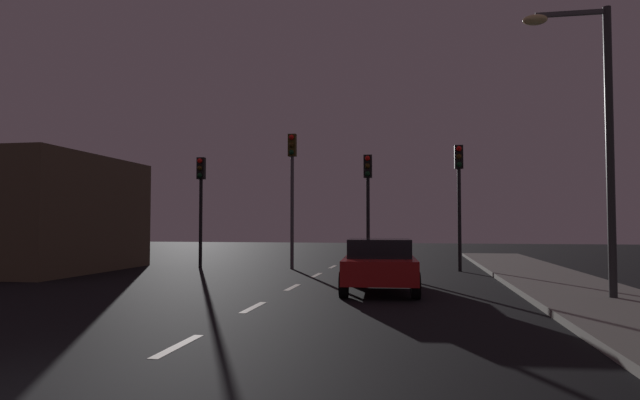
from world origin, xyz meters
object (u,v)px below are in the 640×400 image
(car_stopped_ahead, at_px, (379,264))
(street_lamp_right, at_px, (595,122))
(traffic_signal_center_left, at_px, (292,175))
(traffic_signal_far_right, at_px, (459,183))
(traffic_signal_far_left, at_px, (201,190))
(traffic_signal_center_right, at_px, (368,189))

(car_stopped_ahead, height_order, street_lamp_right, street_lamp_right)
(traffic_signal_center_left, bearing_deg, traffic_signal_far_right, -0.01)
(traffic_signal_far_left, distance_m, car_stopped_ahead, 10.48)
(traffic_signal_far_right, bearing_deg, traffic_signal_far_left, -180.00)
(traffic_signal_center_right, bearing_deg, car_stopped_ahead, -82.43)
(traffic_signal_far_left, distance_m, traffic_signal_far_right, 10.37)
(traffic_signal_center_left, height_order, traffic_signal_center_right, traffic_signal_center_left)
(traffic_signal_center_left, distance_m, street_lamp_right, 12.07)
(traffic_signal_far_left, xyz_separation_m, car_stopped_ahead, (7.77, -6.58, -2.48))
(traffic_signal_center_left, relative_size, car_stopped_ahead, 1.26)
(traffic_signal_far_left, height_order, traffic_signal_center_right, traffic_signal_far_left)
(traffic_signal_center_right, relative_size, street_lamp_right, 0.67)
(traffic_signal_center_right, bearing_deg, traffic_signal_far_right, 0.01)
(traffic_signal_center_right, xyz_separation_m, car_stopped_ahead, (0.87, -6.58, -2.45))
(traffic_signal_center_left, relative_size, traffic_signal_center_right, 1.20)
(traffic_signal_far_left, distance_m, traffic_signal_center_left, 3.90)
(traffic_signal_center_right, bearing_deg, street_lamp_right, -54.06)
(traffic_signal_center_left, bearing_deg, traffic_signal_far_left, -179.97)
(traffic_signal_far_left, xyz_separation_m, street_lamp_right, (12.78, -8.12, 0.91))
(traffic_signal_center_left, xyz_separation_m, traffic_signal_far_right, (6.51, -0.00, -0.39))
(traffic_signal_far_left, xyz_separation_m, traffic_signal_center_right, (6.90, -0.00, -0.03))
(traffic_signal_far_right, bearing_deg, car_stopped_ahead, -111.52)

